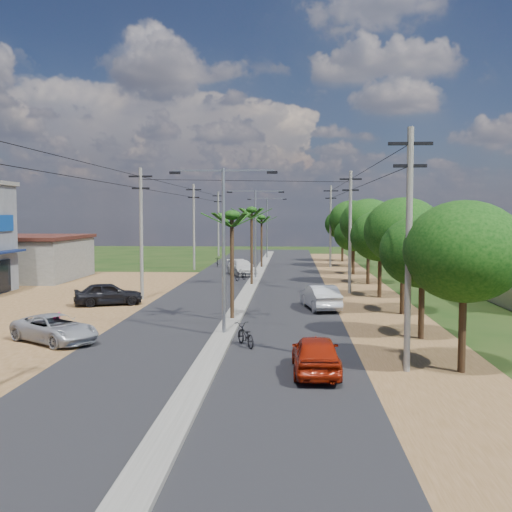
{
  "coord_description": "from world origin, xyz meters",
  "views": [
    {
      "loc": [
        3.21,
        -28.15,
        5.85
      ],
      "look_at": [
        0.8,
        12.51,
        3.0
      ],
      "focal_mm": 42.0,
      "sensor_mm": 36.0,
      "label": 1
    }
  ],
  "objects": [
    {
      "name": "tree_east_c",
      "position": [
        9.7,
        7.0,
        4.86
      ],
      "size": [
        4.6,
        4.6,
        6.83
      ],
      "color": "black",
      "rests_on": "ground"
    },
    {
      "name": "tree_east_f",
      "position": [
        9.2,
        30.0,
        3.89
      ],
      "size": [
        3.8,
        3.8,
        5.52
      ],
      "color": "black",
      "rests_on": "ground"
    },
    {
      "name": "tree_east_d",
      "position": [
        9.4,
        14.0,
        4.34
      ],
      "size": [
        4.2,
        4.2,
        6.13
      ],
      "color": "black",
      "rests_on": "ground"
    },
    {
      "name": "streetlight_mid",
      "position": [
        0.0,
        25.0,
        4.79
      ],
      "size": [
        5.1,
        0.18,
        8.0
      ],
      "color": "gray",
      "rests_on": "ground"
    },
    {
      "name": "utility_pole_e_a",
      "position": [
        7.5,
        -6.0,
        4.76
      ],
      "size": [
        1.6,
        0.24,
        9.0
      ],
      "color": "#605E56",
      "rests_on": "ground"
    },
    {
      "name": "streetlight_far",
      "position": [
        0.0,
        50.0,
        4.79
      ],
      "size": [
        5.1,
        0.18,
        8.0
      ],
      "color": "gray",
      "rests_on": "ground"
    },
    {
      "name": "ground",
      "position": [
        0.0,
        0.0,
        0.0
      ],
      "size": [
        160.0,
        160.0,
        0.0
      ],
      "primitive_type": "plane",
      "color": "black",
      "rests_on": "ground"
    },
    {
      "name": "utility_pole_w_c",
      "position": [
        -7.0,
        34.0,
        4.76
      ],
      "size": [
        1.6,
        0.24,
        9.0
      ],
      "color": "#605E56",
      "rests_on": "ground"
    },
    {
      "name": "utility_pole_e_c",
      "position": [
        7.5,
        38.0,
        4.76
      ],
      "size": [
        1.6,
        0.24,
        9.0
      ],
      "color": "#605E56",
      "rests_on": "ground"
    },
    {
      "name": "tree_east_e",
      "position": [
        9.6,
        22.0,
        5.09
      ],
      "size": [
        4.8,
        4.8,
        7.14
      ],
      "color": "black",
      "rests_on": "ground"
    },
    {
      "name": "car_red_near",
      "position": [
        4.12,
        -6.58,
        0.72
      ],
      "size": [
        1.79,
        4.27,
        1.44
      ],
      "primitive_type": "imported",
      "rotation": [
        0.0,
        0.0,
        3.16
      ],
      "color": "maroon",
      "rests_on": "ground"
    },
    {
      "name": "car_white_far",
      "position": [
        -1.5,
        28.57,
        0.71
      ],
      "size": [
        3.62,
        5.29,
        1.42
      ],
      "primitive_type": "imported",
      "rotation": [
        0.0,
        0.0,
        0.37
      ],
      "color": "beige",
      "rests_on": "ground"
    },
    {
      "name": "tree_east_h",
      "position": [
        9.5,
        46.0,
        4.64
      ],
      "size": [
        4.4,
        4.4,
        6.52
      ],
      "color": "black",
      "rests_on": "ground"
    },
    {
      "name": "house_east_far",
      "position": [
        21.0,
        28.0,
        2.39
      ],
      "size": [
        7.6,
        7.5,
        4.6
      ],
      "color": "tan",
      "rests_on": "ground"
    },
    {
      "name": "road",
      "position": [
        0.0,
        15.0,
        0.02
      ],
      "size": [
        12.0,
        110.0,
        0.04
      ],
      "primitive_type": "cube",
      "color": "black",
      "rests_on": "ground"
    },
    {
      "name": "tree_east_b",
      "position": [
        9.3,
        0.0,
        4.11
      ],
      "size": [
        4.0,
        4.0,
        5.83
      ],
      "color": "black",
      "rests_on": "ground"
    },
    {
      "name": "tree_east_a",
      "position": [
        9.5,
        -6.0,
        4.49
      ],
      "size": [
        4.4,
        4.4,
        6.37
      ],
      "color": "black",
      "rests_on": "ground"
    },
    {
      "name": "car_parked_silver",
      "position": [
        -7.5,
        -1.89,
        0.63
      ],
      "size": [
        4.93,
        4.24,
        1.26
      ],
      "primitive_type": "imported",
      "rotation": [
        0.0,
        0.0,
        0.99
      ],
      "color": "#9FA2A7",
      "rests_on": "ground"
    },
    {
      "name": "streetlight_near",
      "position": [
        0.0,
        0.0,
        4.79
      ],
      "size": [
        5.1,
        0.18,
        8.0
      ],
      "color": "gray",
      "rests_on": "ground"
    },
    {
      "name": "moto_rider_east",
      "position": [
        1.2,
        -2.19,
        0.5
      ],
      "size": [
        1.38,
        1.99,
        0.99
      ],
      "primitive_type": "imported",
      "rotation": [
        0.0,
        0.0,
        3.57
      ],
      "color": "black",
      "rests_on": "ground"
    },
    {
      "name": "car_parked_dark",
      "position": [
        -8.49,
        9.24,
        0.73
      ],
      "size": [
        4.62,
        3.15,
        1.46
      ],
      "primitive_type": "imported",
      "rotation": [
        0.0,
        0.0,
        1.94
      ],
      "color": "black",
      "rests_on": "ground"
    },
    {
      "name": "moto_rider_west_b",
      "position": [
        -5.0,
        37.59,
        0.51
      ],
      "size": [
        0.73,
        1.74,
        1.01
      ],
      "primitive_type": "imported",
      "rotation": [
        0.0,
        0.0,
        0.15
      ],
      "color": "black",
      "rests_on": "ground"
    },
    {
      "name": "palm_median_mid",
      "position": [
        0.0,
        20.0,
        5.9
      ],
      "size": [
        2.0,
        2.0,
        6.55
      ],
      "color": "black",
      "rests_on": "ground"
    },
    {
      "name": "dirt_lot_west",
      "position": [
        -15.0,
        8.0,
        0.02
      ],
      "size": [
        18.0,
        46.0,
        0.04
      ],
      "primitive_type": "cube",
      "color": "brown",
      "rests_on": "ground"
    },
    {
      "name": "low_shed",
      "position": [
        -21.0,
        24.0,
        1.97
      ],
      "size": [
        10.4,
        10.4,
        3.95
      ],
      "color": "#605E56",
      "rests_on": "ground"
    },
    {
      "name": "utility_pole_w_d",
      "position": [
        -7.0,
        55.0,
        4.76
      ],
      "size": [
        1.6,
        0.24,
        9.0
      ],
      "color": "#605E56",
      "rests_on": "ground"
    },
    {
      "name": "palm_median_near",
      "position": [
        0.0,
        4.0,
        5.54
      ],
      "size": [
        2.0,
        2.0,
        6.15
      ],
      "color": "black",
      "rests_on": "ground"
    },
    {
      "name": "utility_pole_w_b",
      "position": [
        -7.0,
        12.0,
        4.76
      ],
      "size": [
        1.6,
        0.24,
        9.0
      ],
      "color": "#605E56",
      "rests_on": "ground"
    },
    {
      "name": "car_silver_mid",
      "position": [
        5.0,
        8.38,
        0.76
      ],
      "size": [
        2.44,
        4.81,
        1.51
      ],
      "primitive_type": "imported",
      "rotation": [
        0.0,
        0.0,
        3.33
      ],
      "color": "#9FA2A7",
      "rests_on": "ground"
    },
    {
      "name": "dirt_shoulder_east",
      "position": [
        8.5,
        15.0,
        0.01
      ],
      "size": [
        5.0,
        90.0,
        0.03
      ],
      "primitive_type": "cube",
      "color": "brown",
      "rests_on": "ground"
    },
    {
      "name": "roadside_sign",
      "position": [
        -8.0,
        -0.52,
        0.54
      ],
      "size": [
        0.27,
        1.3,
        1.08
      ],
      "rotation": [
        0.0,
        0.0,
        0.14
      ],
      "color": "#B81043",
      "rests_on": "ground"
    },
    {
      "name": "median",
      "position": [
        0.0,
        18.0,
        0.09
      ],
      "size": [
        1.0,
        90.0,
        0.18
      ],
      "primitive_type": "cube",
      "color": "#605E56",
      "rests_on": "ground"
    },
    {
      "name": "utility_pole_e_b",
      "position": [
        7.5,
        16.0,
        4.76
      ],
      "size": [
        1.6,
        0.24,
        9.0
      ],
      "color": "#605E56",
      "rests_on": "ground"
    },
    {
      "name": "tree_east_g",
      "position": [
        9.8,
        38.0,
        5.24
      ],
      "size": [
        5.0,
        5.0,
        7.38
      ],
      "color": "black",
      "rests_on": "ground"
    },
    {
      "name": "palm_median_far",
      "position": [
        0.0,
        36.0,
        5.26
      ],
      "size": [
        2.0,
        2.0,
        5.85
      ],
      "color": "black",
      "rests_on": "ground"
    },
    {
      "name": "moto_rider_west_a",
      "position": [
        -1.2,
        23.89,
        0.51
      ],
      "size": [
        1.36,
        2.06,
        1.02
      ],
      "primitive_type": "imported",
      "rotation": [
        0.0,
        0.0,
        -0.38
      ],
      "color": "black",
      "rests_on": "ground"
    }
  ]
}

